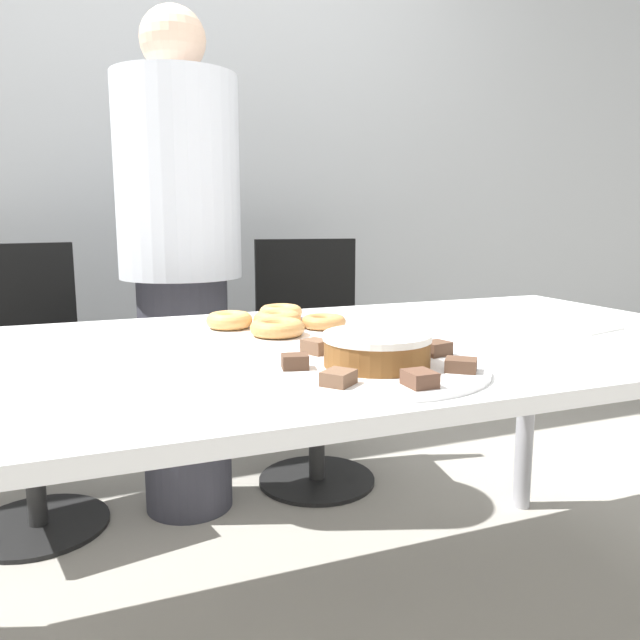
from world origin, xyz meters
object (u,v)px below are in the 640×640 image
at_px(napkin, 585,328).
at_px(plate_cake, 377,368).
at_px(office_chair_left, 26,393).
at_px(plate_donuts, 277,330).
at_px(person_standing, 181,261).
at_px(frosted_cake, 377,349).
at_px(office_chair_right, 313,366).

bearing_deg(napkin, plate_cake, -164.69).
distance_m(office_chair_left, plate_donuts, 1.03).
distance_m(person_standing, napkin, 1.24).
height_order(person_standing, plate_cake, person_standing).
height_order(person_standing, frosted_cake, person_standing).
bearing_deg(plate_donuts, person_standing, 98.67).
distance_m(office_chair_right, frosted_cake, 1.28).
distance_m(office_chair_right, plate_donuts, 0.92).
relative_size(plate_cake, napkin, 2.35).
height_order(office_chair_left, frosted_cake, office_chair_left).
relative_size(plate_cake, frosted_cake, 2.07).
bearing_deg(frosted_cake, office_chair_right, 74.14).
xyz_separation_m(person_standing, plate_cake, (0.16, -1.11, -0.12)).
xyz_separation_m(office_chair_left, office_chair_right, (0.99, 0.00, 0.00)).
distance_m(plate_donuts, napkin, 0.74).
relative_size(person_standing, office_chair_left, 1.80).
bearing_deg(person_standing, office_chair_right, 9.18).
relative_size(office_chair_left, plate_cake, 2.32).
bearing_deg(person_standing, office_chair_left, 170.90).
xyz_separation_m(office_chair_right, napkin, (0.31, -1.01, 0.30)).
bearing_deg(plate_donuts, frosted_cake, -83.10).
height_order(office_chair_left, plate_cake, office_chair_left).
height_order(office_chair_right, plate_cake, office_chair_right).
height_order(office_chair_right, napkin, office_chair_right).
relative_size(frosted_cake, napkin, 1.14).
distance_m(person_standing, office_chair_right, 0.65).
xyz_separation_m(office_chair_right, plate_donuts, (-0.39, -0.77, 0.30)).
relative_size(person_standing, frosted_cake, 8.63).
distance_m(office_chair_left, frosted_cake, 1.40).
xyz_separation_m(person_standing, office_chair_left, (-0.50, 0.08, -0.42)).
bearing_deg(office_chair_left, plate_cake, -72.34).
relative_size(plate_donuts, frosted_cake, 1.98).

